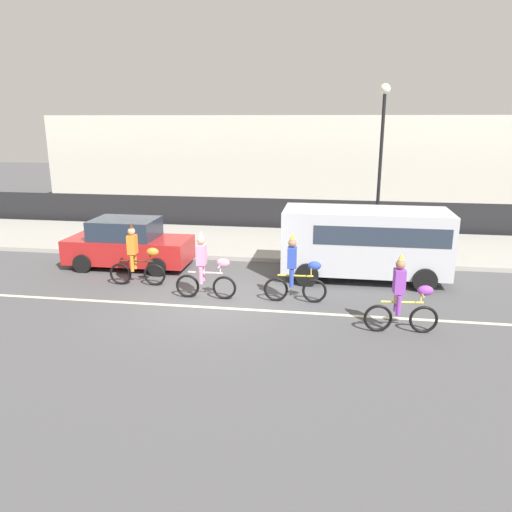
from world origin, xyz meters
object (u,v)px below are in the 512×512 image
at_px(parade_cyclist_cobalt, 296,273).
at_px(parked_van_silver, 367,239).
at_px(parade_cyclist_orange, 137,258).
at_px(parade_cyclist_pink, 206,269).
at_px(parked_car_red, 128,244).
at_px(parade_cyclist_purple, 403,298).
at_px(street_lamp_post, 382,144).

relative_size(parade_cyclist_cobalt, parked_van_silver, 0.38).
bearing_deg(parade_cyclist_orange, parade_cyclist_pink, -19.03).
height_order(parade_cyclist_orange, parade_cyclist_cobalt, same).
relative_size(parked_van_silver, parked_car_red, 1.22).
distance_m(parade_cyclist_orange, parade_cyclist_purple, 7.76).
distance_m(parade_cyclist_pink, street_lamp_post, 8.11).
relative_size(parade_cyclist_orange, parked_car_red, 0.47).
distance_m(parade_cyclist_purple, parked_car_red, 9.39).
bearing_deg(parked_car_red, parade_cyclist_cobalt, -23.20).
distance_m(parked_car_red, street_lamp_post, 9.42).
height_order(parked_van_silver, street_lamp_post, street_lamp_post).
bearing_deg(parade_cyclist_pink, parked_van_silver, 29.38).
height_order(parade_cyclist_orange, parade_cyclist_pink, same).
xyz_separation_m(parade_cyclist_orange, parked_van_silver, (6.80, 1.72, 0.44)).
distance_m(parade_cyclist_cobalt, parked_van_silver, 3.17).
bearing_deg(parade_cyclist_purple, street_lamp_post, 90.81).
xyz_separation_m(parade_cyclist_pink, parade_cyclist_cobalt, (2.48, 0.10, 0.00)).
xyz_separation_m(parade_cyclist_pink, parked_car_red, (-3.35, 2.60, -0.06)).
bearing_deg(street_lamp_post, parade_cyclist_purple, -89.19).
xyz_separation_m(parade_cyclist_pink, street_lamp_post, (4.98, 5.58, 3.15)).
xyz_separation_m(parade_cyclist_orange, parade_cyclist_purple, (7.40, -2.32, 0.00)).
bearing_deg(parked_car_red, parade_cyclist_pink, -37.83).
bearing_deg(parade_cyclist_purple, parade_cyclist_pink, 163.33).
relative_size(parade_cyclist_cobalt, parade_cyclist_purple, 1.00).
bearing_deg(parked_van_silver, parked_car_red, 179.40).
height_order(parked_van_silver, parked_car_red, parked_van_silver).
bearing_deg(parked_car_red, street_lamp_post, 19.62).
relative_size(parade_cyclist_orange, street_lamp_post, 0.33).
relative_size(parked_car_red, street_lamp_post, 0.70).
bearing_deg(parade_cyclist_orange, parade_cyclist_purple, -17.42).
height_order(parade_cyclist_orange, street_lamp_post, street_lamp_post).
xyz_separation_m(parade_cyclist_purple, street_lamp_post, (-0.10, 7.10, 3.15)).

